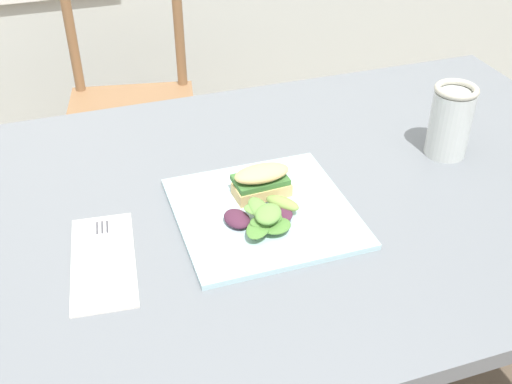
{
  "coord_description": "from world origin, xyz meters",
  "views": [
    {
      "loc": [
        -0.29,
        -0.68,
        1.37
      ],
      "look_at": [
        -0.02,
        0.15,
        0.76
      ],
      "focal_mm": 43.94,
      "sensor_mm": 36.0,
      "label": 1
    }
  ],
  "objects_px": {
    "dining_table": "(280,247)",
    "fork_on_napkin": "(103,252)",
    "mason_jar_iced_tea": "(450,124)",
    "plate_lunch": "(264,212)",
    "sandwich_half_front": "(261,181)",
    "chair_wooden_far": "(131,106)"
  },
  "relations": [
    {
      "from": "dining_table",
      "to": "fork_on_napkin",
      "type": "bearing_deg",
      "value": -168.85
    },
    {
      "from": "dining_table",
      "to": "mason_jar_iced_tea",
      "type": "xyz_separation_m",
      "value": [
        0.35,
        0.03,
        0.18
      ]
    },
    {
      "from": "dining_table",
      "to": "plate_lunch",
      "type": "distance_m",
      "value": 0.14
    },
    {
      "from": "dining_table",
      "to": "sandwich_half_front",
      "type": "xyz_separation_m",
      "value": [
        -0.04,
        -0.0,
        0.16
      ]
    },
    {
      "from": "chair_wooden_far",
      "to": "fork_on_napkin",
      "type": "relative_size",
      "value": 4.68
    },
    {
      "from": "dining_table",
      "to": "fork_on_napkin",
      "type": "xyz_separation_m",
      "value": [
        -0.32,
        -0.06,
        0.13
      ]
    },
    {
      "from": "fork_on_napkin",
      "to": "dining_table",
      "type": "bearing_deg",
      "value": 11.15
    },
    {
      "from": "plate_lunch",
      "to": "fork_on_napkin",
      "type": "height_order",
      "value": "plate_lunch"
    },
    {
      "from": "plate_lunch",
      "to": "fork_on_napkin",
      "type": "bearing_deg",
      "value": -176.48
    },
    {
      "from": "sandwich_half_front",
      "to": "fork_on_napkin",
      "type": "distance_m",
      "value": 0.29
    },
    {
      "from": "chair_wooden_far",
      "to": "plate_lunch",
      "type": "height_order",
      "value": "chair_wooden_far"
    },
    {
      "from": "sandwich_half_front",
      "to": "mason_jar_iced_tea",
      "type": "distance_m",
      "value": 0.39
    },
    {
      "from": "dining_table",
      "to": "chair_wooden_far",
      "type": "xyz_separation_m",
      "value": [
        -0.13,
        1.0,
        -0.17
      ]
    },
    {
      "from": "dining_table",
      "to": "chair_wooden_far",
      "type": "distance_m",
      "value": 1.02
    },
    {
      "from": "chair_wooden_far",
      "to": "dining_table",
      "type": "bearing_deg",
      "value": -82.4
    },
    {
      "from": "fork_on_napkin",
      "to": "chair_wooden_far",
      "type": "bearing_deg",
      "value": 80.16
    },
    {
      "from": "chair_wooden_far",
      "to": "fork_on_napkin",
      "type": "height_order",
      "value": "chair_wooden_far"
    },
    {
      "from": "sandwich_half_front",
      "to": "fork_on_napkin",
      "type": "xyz_separation_m",
      "value": [
        -0.28,
        -0.06,
        -0.03
      ]
    },
    {
      "from": "dining_table",
      "to": "mason_jar_iced_tea",
      "type": "distance_m",
      "value": 0.39
    },
    {
      "from": "sandwich_half_front",
      "to": "mason_jar_iced_tea",
      "type": "height_order",
      "value": "mason_jar_iced_tea"
    },
    {
      "from": "chair_wooden_far",
      "to": "plate_lunch",
      "type": "distance_m",
      "value": 1.09
    },
    {
      "from": "sandwich_half_front",
      "to": "dining_table",
      "type": "bearing_deg",
      "value": 2.51
    }
  ]
}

